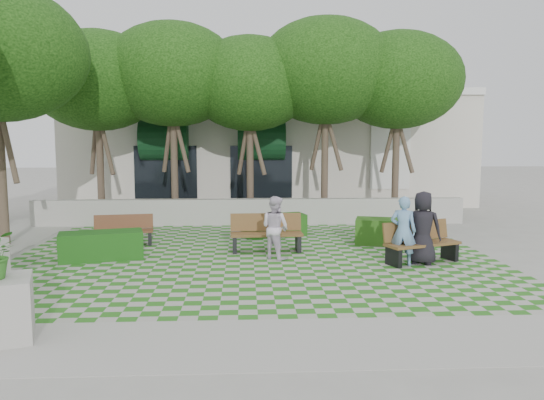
{
  "coord_description": "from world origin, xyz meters",
  "views": [
    {
      "loc": [
        -0.21,
        -12.16,
        2.97
      ],
      "look_at": [
        0.5,
        1.5,
        1.4
      ],
      "focal_mm": 35.0,
      "sensor_mm": 36.0,
      "label": 1
    }
  ],
  "objects": [
    {
      "name": "ground",
      "position": [
        0.0,
        0.0,
        0.0
      ],
      "size": [
        90.0,
        90.0,
        0.0
      ],
      "primitive_type": "plane",
      "color": "gray",
      "rests_on": "ground"
    },
    {
      "name": "lawn",
      "position": [
        0.0,
        1.0,
        0.01
      ],
      "size": [
        12.0,
        12.0,
        0.0
      ],
      "primitive_type": "plane",
      "color": "#2B721E",
      "rests_on": "ground"
    },
    {
      "name": "sidewalk_south",
      "position": [
        0.0,
        -4.7,
        0.01
      ],
      "size": [
        16.0,
        2.0,
        0.01
      ],
      "primitive_type": "cube",
      "color": "#9E9B93",
      "rests_on": "ground"
    },
    {
      "name": "person_white",
      "position": [
        0.54,
        0.83,
        0.79
      ],
      "size": [
        0.96,
        0.96,
        1.57
      ],
      "primitive_type": "imported",
      "rotation": [
        0.0,
        0.0,
        2.37
      ],
      "color": "silver",
      "rests_on": "ground"
    },
    {
      "name": "retaining_wall",
      "position": [
        0.0,
        6.2,
        0.45
      ],
      "size": [
        15.0,
        0.36,
        0.9
      ],
      "primitive_type": "cube",
      "color": "#9E9B93",
      "rests_on": "ground"
    },
    {
      "name": "hedge_midright",
      "position": [
        0.69,
        3.93,
        0.33
      ],
      "size": [
        2.05,
        1.24,
        0.67
      ],
      "primitive_type": "cube",
      "rotation": [
        0.0,
        0.0,
        0.26
      ],
      "color": "#194913",
      "rests_on": "ground"
    },
    {
      "name": "person_blue",
      "position": [
        3.53,
        -0.01,
        0.82
      ],
      "size": [
        0.71,
        0.6,
        1.65
      ],
      "primitive_type": "imported",
      "rotation": [
        0.0,
        0.0,
        2.74
      ],
      "color": "#6B97C3",
      "rests_on": "ground"
    },
    {
      "name": "bench_west",
      "position": [
        -3.62,
        2.72,
        0.41
      ],
      "size": [
        1.69,
        0.77,
        0.85
      ],
      "rotation": [
        0.0,
        0.0,
        0.14
      ],
      "color": "#53301C",
      "rests_on": "ground"
    },
    {
      "name": "bench_east",
      "position": [
        4.03,
        0.23,
        0.48
      ],
      "size": [
        1.99,
        1.25,
        0.99
      ],
      "rotation": [
        0.0,
        0.0,
        0.36
      ],
      "color": "brown",
      "rests_on": "ground"
    },
    {
      "name": "bench_mid",
      "position": [
        0.36,
        1.71,
        0.48
      ],
      "size": [
        1.92,
        0.69,
        1.0
      ],
      "rotation": [
        0.0,
        0.0,
        0.03
      ],
      "color": "brown",
      "rests_on": "ground"
    },
    {
      "name": "hedge_west",
      "position": [
        -3.77,
        0.96,
        0.35
      ],
      "size": [
        2.12,
        1.27,
        0.69
      ],
      "primitive_type": "cube",
      "rotation": [
        0.0,
        0.0,
        0.26
      ],
      "color": "#154512",
      "rests_on": "ground"
    },
    {
      "name": "person_dark",
      "position": [
        4.01,
        0.06,
        0.88
      ],
      "size": [
        1.0,
        0.84,
        1.76
      ],
      "primitive_type": "imported",
      "rotation": [
        0.0,
        0.0,
        2.76
      ],
      "color": "black",
      "rests_on": "ground"
    },
    {
      "name": "building",
      "position": [
        0.93,
        14.08,
        2.52
      ],
      "size": [
        18.0,
        8.92,
        5.15
      ],
      "color": "beige",
      "rests_on": "ground"
    },
    {
      "name": "hedge_east",
      "position": [
        3.98,
        2.38,
        0.37
      ],
      "size": [
        2.25,
        1.38,
        0.73
      ],
      "primitive_type": "cube",
      "rotation": [
        0.0,
        0.0,
        -0.28
      ],
      "color": "#204A13",
      "rests_on": "ground"
    },
    {
      "name": "tree_row",
      "position": [
        -1.86,
        5.95,
        5.18
      ],
      "size": [
        17.7,
        13.4,
        7.41
      ],
      "color": "#47382B",
      "rests_on": "ground"
    }
  ]
}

